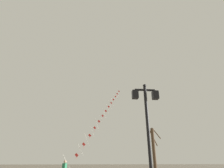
# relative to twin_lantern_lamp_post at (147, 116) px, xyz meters

# --- Properties ---
(twin_lantern_lamp_post) EXTENTS (1.27, 0.28, 5.12)m
(twin_lantern_lamp_post) POSITION_rel_twin_lantern_lamp_post_xyz_m (0.00, 0.00, 0.00)
(twin_lantern_lamp_post) COLOR black
(twin_lantern_lamp_post) RESTS_ON ground_plane
(kite_train) EXTENTS (8.13, 20.51, 16.46)m
(kite_train) POSITION_rel_twin_lantern_lamp_post_xyz_m (-0.96, 19.94, 5.03)
(kite_train) COLOR brown
(kite_train) RESTS_ON ground_plane
(bare_tree) EXTENTS (1.16, 1.18, 4.80)m
(bare_tree) POSITION_rel_twin_lantern_lamp_post_xyz_m (3.49, 10.21, -1.04)
(bare_tree) COLOR #4C3826
(bare_tree) RESTS_ON ground_plane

